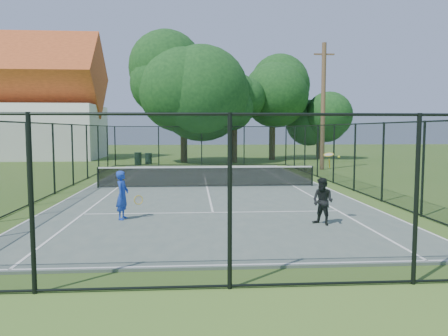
{
  "coord_description": "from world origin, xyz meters",
  "views": [
    {
      "loc": [
        -0.6,
        -20.24,
        2.71
      ],
      "look_at": [
        0.6,
        -3.0,
        1.2
      ],
      "focal_mm": 35.0,
      "sensor_mm": 36.0,
      "label": 1
    }
  ],
  "objects": [
    {
      "name": "utility_pole",
      "position": [
        8.16,
        9.0,
        4.33
      ],
      "size": [
        1.4,
        0.3,
        8.53
      ],
      "color": "#4C3823",
      "rests_on": "ground"
    },
    {
      "name": "player_blue",
      "position": [
        -2.72,
        -7.25,
        0.78
      ],
      "size": [
        0.8,
        0.58,
        1.45
      ],
      "color": "#1538BA",
      "rests_on": "tennis_court"
    },
    {
      "name": "tree_far_right",
      "position": [
        11.22,
        20.22,
        3.75
      ],
      "size": [
        4.58,
        4.58,
        6.06
      ],
      "color": "#332114",
      "rests_on": "ground"
    },
    {
      "name": "trash_bin_right",
      "position": [
        -4.21,
        14.84,
        0.44
      ],
      "size": [
        0.58,
        0.58,
        0.87
      ],
      "color": "black",
      "rests_on": "ground"
    },
    {
      "name": "tree_near_left",
      "position": [
        -1.42,
        16.44,
        6.2
      ],
      "size": [
        7.73,
        7.73,
        10.08
      ],
      "color": "#332114",
      "rests_on": "ground"
    },
    {
      "name": "fence",
      "position": [
        0.0,
        0.0,
        1.5
      ],
      "size": [
        13.1,
        26.1,
        3.0
      ],
      "color": "black",
      "rests_on": "ground"
    },
    {
      "name": "tree_near_right",
      "position": [
        6.54,
        19.2,
        5.32
      ],
      "size": [
        6.06,
        6.06,
        8.36
      ],
      "color": "#332114",
      "rests_on": "ground"
    },
    {
      "name": "tennis_court",
      "position": [
        0.0,
        0.0,
        0.03
      ],
      "size": [
        11.0,
        24.0,
        0.06
      ],
      "primitive_type": "cube",
      "color": "#51605A",
      "rests_on": "ground"
    },
    {
      "name": "tennis_net",
      "position": [
        0.0,
        0.0,
        0.58
      ],
      "size": [
        10.08,
        0.08,
        0.95
      ],
      "color": "black",
      "rests_on": "tennis_court"
    },
    {
      "name": "ground",
      "position": [
        0.0,
        0.0,
        0.0
      ],
      "size": [
        120.0,
        120.0,
        0.0
      ],
      "primitive_type": "plane",
      "color": "#406623"
    },
    {
      "name": "building",
      "position": [
        -17.0,
        22.0,
        4.93
      ],
      "size": [
        15.3,
        8.15,
        11.87
      ],
      "color": "silver",
      "rests_on": "ground"
    },
    {
      "name": "player_black",
      "position": [
        2.99,
        -8.41,
        0.73
      ],
      "size": [
        0.98,
        0.9,
        2.02
      ],
      "color": "black",
      "rests_on": "tennis_court"
    },
    {
      "name": "trash_bin_left",
      "position": [
        -4.94,
        14.01,
        0.49
      ],
      "size": [
        0.58,
        0.58,
        0.96
      ],
      "color": "black",
      "rests_on": "ground"
    },
    {
      "name": "tree_near_mid",
      "position": [
        2.73,
        15.91,
        4.42
      ],
      "size": [
        5.5,
        5.5,
        7.19
      ],
      "color": "#332114",
      "rests_on": "ground"
    }
  ]
}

